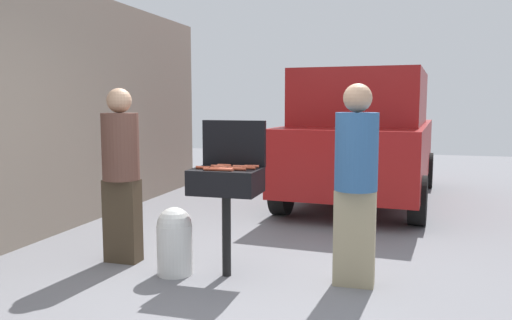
{
  "coord_description": "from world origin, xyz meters",
  "views": [
    {
      "loc": [
        1.32,
        -4.08,
        1.56
      ],
      "look_at": [
        -0.07,
        0.66,
        1.0
      ],
      "focal_mm": 36.08,
      "sensor_mm": 36.0,
      "label": 1
    }
  ],
  "objects_px": {
    "bbq_grill": "(226,185)",
    "propane_tank": "(175,240)",
    "hot_dog_2": "(203,167)",
    "hot_dog_10": "(224,166)",
    "hot_dog_0": "(225,170)",
    "hot_dog_6": "(235,168)",
    "hot_dog_4": "(218,166)",
    "hot_dog_8": "(240,167)",
    "hot_dog_1": "(227,169)",
    "person_left": "(121,169)",
    "hot_dog_7": "(221,167)",
    "hot_dog_13": "(217,168)",
    "person_right": "(356,177)",
    "hot_dog_3": "(224,165)",
    "hot_dog_5": "(248,168)",
    "hot_dog_11": "(239,169)",
    "parked_minivan": "(364,136)",
    "hot_dog_9": "(211,169)",
    "hot_dog_12": "(251,166)"
  },
  "relations": [
    {
      "from": "hot_dog_7",
      "to": "propane_tank",
      "type": "relative_size",
      "value": 0.21
    },
    {
      "from": "hot_dog_11",
      "to": "hot_dog_13",
      "type": "distance_m",
      "value": 0.19
    },
    {
      "from": "hot_dog_1",
      "to": "person_left",
      "type": "xyz_separation_m",
      "value": [
        -1.16,
        0.23,
        -0.07
      ]
    },
    {
      "from": "hot_dog_0",
      "to": "hot_dog_12",
      "type": "relative_size",
      "value": 1.0
    },
    {
      "from": "bbq_grill",
      "to": "hot_dog_2",
      "type": "height_order",
      "value": "hot_dog_2"
    },
    {
      "from": "hot_dog_3",
      "to": "person_left",
      "type": "bearing_deg",
      "value": -179.33
    },
    {
      "from": "bbq_grill",
      "to": "hot_dog_2",
      "type": "xyz_separation_m",
      "value": [
        -0.19,
        -0.06,
        0.16
      ]
    },
    {
      "from": "parked_minivan",
      "to": "hot_dog_2",
      "type": "bearing_deg",
      "value": 79.13
    },
    {
      "from": "hot_dog_0",
      "to": "hot_dog_3",
      "type": "relative_size",
      "value": 1.0
    },
    {
      "from": "hot_dog_13",
      "to": "person_right",
      "type": "height_order",
      "value": "person_right"
    },
    {
      "from": "hot_dog_2",
      "to": "hot_dog_4",
      "type": "distance_m",
      "value": 0.15
    },
    {
      "from": "hot_dog_4",
      "to": "hot_dog_10",
      "type": "relative_size",
      "value": 1.0
    },
    {
      "from": "hot_dog_9",
      "to": "parked_minivan",
      "type": "height_order",
      "value": "parked_minivan"
    },
    {
      "from": "hot_dog_10",
      "to": "bbq_grill",
      "type": "bearing_deg",
      "value": -60.38
    },
    {
      "from": "bbq_grill",
      "to": "parked_minivan",
      "type": "height_order",
      "value": "parked_minivan"
    },
    {
      "from": "hot_dog_12",
      "to": "parked_minivan",
      "type": "xyz_separation_m",
      "value": [
        0.69,
        3.89,
        0.04
      ]
    },
    {
      "from": "hot_dog_5",
      "to": "hot_dog_13",
      "type": "xyz_separation_m",
      "value": [
        -0.24,
        -0.11,
        0.0
      ]
    },
    {
      "from": "hot_dog_0",
      "to": "propane_tank",
      "type": "relative_size",
      "value": 0.21
    },
    {
      "from": "hot_dog_12",
      "to": "hot_dog_13",
      "type": "xyz_separation_m",
      "value": [
        -0.24,
        -0.22,
        0.0
      ]
    },
    {
      "from": "hot_dog_3",
      "to": "hot_dog_5",
      "type": "height_order",
      "value": "same"
    },
    {
      "from": "bbq_grill",
      "to": "hot_dog_8",
      "type": "bearing_deg",
      "value": 40.13
    },
    {
      "from": "hot_dog_8",
      "to": "propane_tank",
      "type": "xyz_separation_m",
      "value": [
        -0.57,
        -0.18,
        -0.66
      ]
    },
    {
      "from": "hot_dog_0",
      "to": "hot_dog_6",
      "type": "bearing_deg",
      "value": 69.83
    },
    {
      "from": "hot_dog_8",
      "to": "person_left",
      "type": "bearing_deg",
      "value": 178.82
    },
    {
      "from": "hot_dog_7",
      "to": "hot_dog_9",
      "type": "relative_size",
      "value": 1.0
    },
    {
      "from": "hot_dog_2",
      "to": "hot_dog_0",
      "type": "bearing_deg",
      "value": -20.04
    },
    {
      "from": "hot_dog_0",
      "to": "hot_dog_7",
      "type": "bearing_deg",
      "value": 120.68
    },
    {
      "from": "hot_dog_2",
      "to": "hot_dog_5",
      "type": "xyz_separation_m",
      "value": [
        0.38,
        0.09,
        0.0
      ]
    },
    {
      "from": "hot_dog_4",
      "to": "bbq_grill",
      "type": "bearing_deg",
      "value": -27.21
    },
    {
      "from": "hot_dog_2",
      "to": "person_right",
      "type": "relative_size",
      "value": 0.08
    },
    {
      "from": "hot_dog_2",
      "to": "person_left",
      "type": "bearing_deg",
      "value": 169.16
    },
    {
      "from": "hot_dog_11",
      "to": "propane_tank",
      "type": "xyz_separation_m",
      "value": [
        -0.61,
        -0.02,
        -0.66
      ]
    },
    {
      "from": "hot_dog_1",
      "to": "hot_dog_3",
      "type": "bearing_deg",
      "value": 113.89
    },
    {
      "from": "bbq_grill",
      "to": "hot_dog_8",
      "type": "distance_m",
      "value": 0.21
    },
    {
      "from": "hot_dog_5",
      "to": "person_right",
      "type": "distance_m",
      "value": 0.93
    },
    {
      "from": "hot_dog_10",
      "to": "hot_dog_6",
      "type": "bearing_deg",
      "value": -37.85
    },
    {
      "from": "hot_dog_6",
      "to": "hot_dog_13",
      "type": "xyz_separation_m",
      "value": [
        -0.14,
        -0.06,
        0.0
      ]
    },
    {
      "from": "propane_tank",
      "to": "hot_dog_9",
      "type": "bearing_deg",
      "value": -9.24
    },
    {
      "from": "person_left",
      "to": "parked_minivan",
      "type": "relative_size",
      "value": 0.37
    },
    {
      "from": "hot_dog_7",
      "to": "parked_minivan",
      "type": "height_order",
      "value": "parked_minivan"
    },
    {
      "from": "bbq_grill",
      "to": "hot_dog_7",
      "type": "distance_m",
      "value": 0.17
    },
    {
      "from": "hot_dog_3",
      "to": "hot_dog_9",
      "type": "xyz_separation_m",
      "value": [
        -0.02,
        -0.28,
        0.0
      ]
    },
    {
      "from": "hot_dog_3",
      "to": "person_left",
      "type": "xyz_separation_m",
      "value": [
        -1.05,
        -0.01,
        -0.07
      ]
    },
    {
      "from": "hot_dog_4",
      "to": "hot_dog_8",
      "type": "relative_size",
      "value": 1.0
    },
    {
      "from": "hot_dog_6",
      "to": "hot_dog_9",
      "type": "relative_size",
      "value": 1.0
    },
    {
      "from": "hot_dog_10",
      "to": "hot_dog_7",
      "type": "bearing_deg",
      "value": -96.94
    },
    {
      "from": "hot_dog_4",
      "to": "person_left",
      "type": "xyz_separation_m",
      "value": [
        -1.02,
        0.06,
        -0.07
      ]
    },
    {
      "from": "hot_dog_4",
      "to": "propane_tank",
      "type": "distance_m",
      "value": 0.77
    },
    {
      "from": "hot_dog_8",
      "to": "person_left",
      "type": "distance_m",
      "value": 1.22
    },
    {
      "from": "bbq_grill",
      "to": "propane_tank",
      "type": "distance_m",
      "value": 0.69
    }
  ]
}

